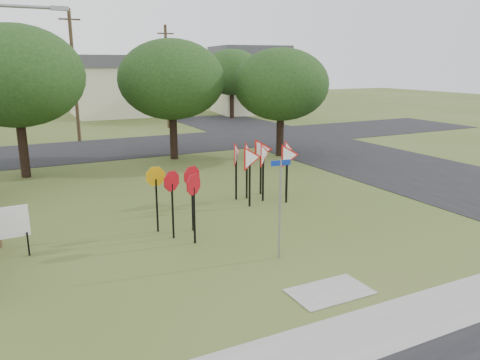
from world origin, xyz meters
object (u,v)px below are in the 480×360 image
stop_sign_cluster (178,186)px  yield_sign_cluster (262,156)px  street_name_sign (280,203)px  info_board (6,225)px

stop_sign_cluster → yield_sign_cluster: size_ratio=0.73×
street_name_sign → yield_sign_cluster: bearing=65.5°
stop_sign_cluster → yield_sign_cluster: yield_sign_cluster is taller
info_board → street_name_sign: bearing=-26.4°
stop_sign_cluster → yield_sign_cluster: (4.40, 2.40, 0.14)m
yield_sign_cluster → info_board: bearing=-168.3°
yield_sign_cluster → stop_sign_cluster: bearing=-151.3°
stop_sign_cluster → yield_sign_cluster: bearing=28.7°
street_name_sign → info_board: (-6.93, 3.44, -0.64)m
street_name_sign → info_board: bearing=153.6°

